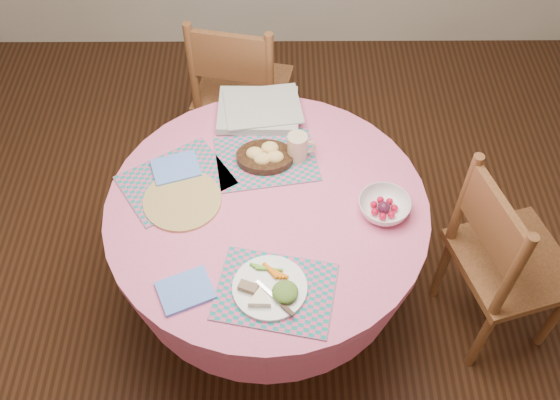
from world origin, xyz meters
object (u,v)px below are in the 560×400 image
(bread_bowl, at_px, (265,156))
(latte_mug, at_px, (298,147))
(dining_table, at_px, (268,235))
(chair_right, at_px, (503,260))
(dinner_plate, at_px, (272,288))
(wicker_trivet, at_px, (182,200))
(fruit_bowl, at_px, (384,207))
(chair_back, at_px, (240,90))

(bread_bowl, bearing_deg, latte_mug, 8.02)
(dining_table, relative_size, bread_bowl, 5.39)
(chair_right, distance_m, dinner_plate, 1.01)
(latte_mug, bearing_deg, chair_right, -22.08)
(wicker_trivet, distance_m, latte_mug, 0.50)
(wicker_trivet, bearing_deg, dining_table, -3.61)
(wicker_trivet, relative_size, latte_mug, 2.56)
(dinner_plate, relative_size, bread_bowl, 1.12)
(chair_right, bearing_deg, latte_mug, 51.61)
(chair_right, xyz_separation_m, bread_bowl, (-0.96, 0.32, 0.28))
(bread_bowl, relative_size, latte_mug, 1.96)
(dining_table, relative_size, dinner_plate, 4.82)
(latte_mug, height_order, fruit_bowl, latte_mug)
(fruit_bowl, bearing_deg, chair_back, 121.11)
(chair_back, bearing_deg, bread_bowl, 112.75)
(chair_back, bearing_deg, fruit_bowl, 132.89)
(latte_mug, bearing_deg, chair_back, 111.23)
(dining_table, distance_m, bread_bowl, 0.32)
(wicker_trivet, relative_size, dinner_plate, 1.17)
(dining_table, relative_size, fruit_bowl, 6.10)
(bread_bowl, xyz_separation_m, latte_mug, (0.13, 0.02, 0.03))
(fruit_bowl, bearing_deg, dining_table, 175.39)
(dining_table, xyz_separation_m, chair_right, (0.95, -0.09, -0.05))
(dinner_plate, xyz_separation_m, fruit_bowl, (0.42, 0.34, 0.01))
(bread_bowl, xyz_separation_m, fruit_bowl, (0.45, -0.26, -0.00))
(chair_back, relative_size, latte_mug, 8.29)
(dining_table, height_order, bread_bowl, bread_bowl)
(chair_right, bearing_deg, fruit_bowl, 67.20)
(dining_table, distance_m, wicker_trivet, 0.38)
(wicker_trivet, bearing_deg, chair_right, -5.11)
(dinner_plate, distance_m, bread_bowl, 0.60)
(chair_right, xyz_separation_m, chair_back, (-1.10, 1.03, 0.00))
(wicker_trivet, height_order, fruit_bowl, fruit_bowl)
(fruit_bowl, bearing_deg, wicker_trivet, 175.82)
(dining_table, bearing_deg, dinner_plate, -86.90)
(dining_table, relative_size, latte_mug, 10.57)
(dining_table, height_order, latte_mug, latte_mug)
(latte_mug, bearing_deg, wicker_trivet, -153.61)
(chair_right, xyz_separation_m, latte_mug, (-0.83, 0.34, 0.31))
(wicker_trivet, distance_m, dinner_plate, 0.52)
(wicker_trivet, height_order, bread_bowl, bread_bowl)
(latte_mug, xyz_separation_m, fruit_bowl, (0.32, -0.28, -0.03))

